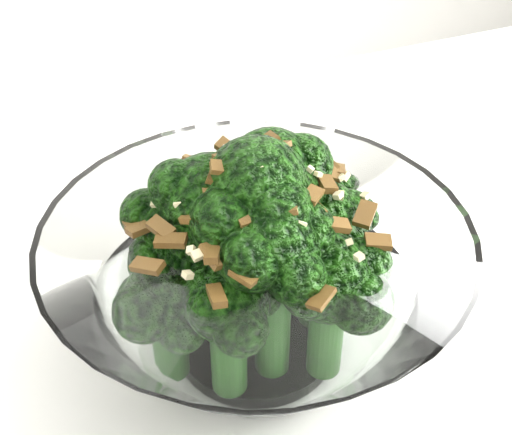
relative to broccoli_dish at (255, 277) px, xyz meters
name	(u,v)px	position (x,y,z in m)	size (l,w,h in m)	color
broccoli_dish	(255,277)	(0.00, 0.00, 0.00)	(0.22, 0.22, 0.14)	white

